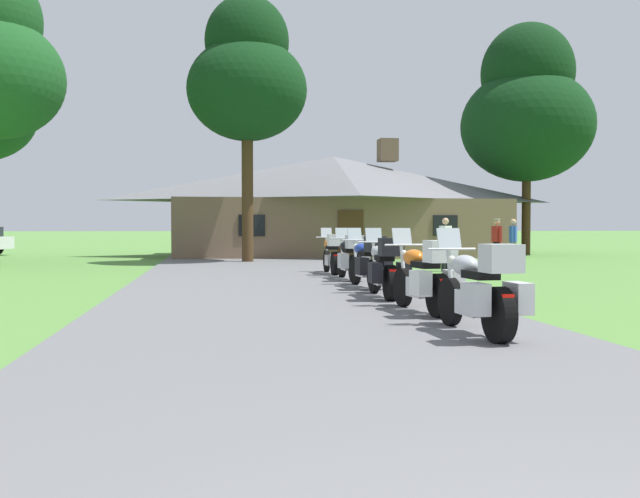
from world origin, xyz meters
The scene contains 14 objects.
ground_plane centered at (0.00, 20.00, 0.00)m, with size 500.00×500.00×0.00m, color #56893D.
asphalt_driveway centered at (0.00, 18.00, 0.03)m, with size 6.40×80.00×0.06m, color slate.
motorcycle_silver_nearest_to_camera centered at (1.90, 6.50, 0.61)m, with size 0.76×2.08×1.30m.
motorcycle_orange_second_in_row centered at (1.92, 8.75, 0.61)m, with size 0.83×2.08×1.30m.
motorcycle_silver_third_in_row centered at (1.87, 11.08, 0.61)m, with size 0.74×2.08×1.30m.
motorcycle_blue_fourth_in_row centered at (2.03, 13.22, 0.61)m, with size 0.81×2.08×1.30m.
motorcycle_black_fifth_in_row centered at (2.10, 15.55, 0.61)m, with size 0.73×2.08×1.30m.
motorcycle_orange_farthest_in_row centered at (2.05, 17.91, 0.62)m, with size 0.66×2.08×1.30m.
stone_lodge centered at (4.59, 32.10, 2.49)m, with size 16.00×9.01×5.73m.
bystander_blue_shirt_near_lodge centered at (9.10, 21.51, 0.93)m, with size 0.38×0.47×1.67m.
bystander_red_shirt_beside_signpost centered at (8.71, 22.00, 0.95)m, with size 0.27×0.55×1.69m.
bystander_white_shirt_by_tree centered at (5.89, 19.34, 0.93)m, with size 0.47×0.38×1.67m.
tree_by_lodge_front centered at (0.06, 25.37, 7.14)m, with size 4.58×4.58×10.17m.
tree_right_of_lodge centered at (14.43, 31.76, 7.28)m, with size 6.61×6.61×11.62m.
Camera 1 is at (-1.27, -1.37, 1.36)m, focal length 38.98 mm.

